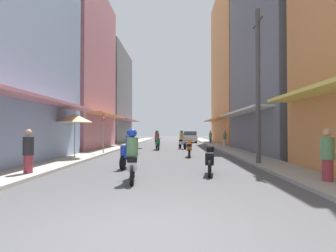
# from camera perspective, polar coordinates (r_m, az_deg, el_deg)

# --- Properties ---
(ground_plane) EXTENTS (105.59, 105.59, 0.00)m
(ground_plane) POSITION_cam_1_polar(r_m,az_deg,el_deg) (23.99, 0.36, -4.68)
(ground_plane) COLOR #4C4C4F
(sidewalk_left) EXTENTS (1.65, 55.99, 0.12)m
(sidewalk_left) POSITION_cam_1_polar(r_m,az_deg,el_deg) (24.54, -10.70, -4.44)
(sidewalk_left) COLOR #ADA89E
(sidewalk_left) RESTS_ON ground
(sidewalk_right) EXTENTS (1.65, 55.99, 0.12)m
(sidewalk_right) POSITION_cam_1_polar(r_m,az_deg,el_deg) (24.34, 11.52, -4.47)
(sidewalk_right) COLOR #9E9991
(sidewalk_right) RESTS_ON ground
(building_left_mid) EXTENTS (7.05, 9.10, 13.28)m
(building_left_mid) POSITION_cam_1_polar(r_m,az_deg,el_deg) (23.95, -21.03, 11.35)
(building_left_mid) COLOR #B7727F
(building_left_mid) RESTS_ON ground
(building_left_far) EXTENTS (7.05, 9.53, 11.37)m
(building_left_far) POSITION_cam_1_polar(r_m,az_deg,el_deg) (33.05, -14.37, 6.21)
(building_left_far) COLOR slate
(building_left_far) RESTS_ON ground
(building_right_mid) EXTENTS (7.05, 11.23, 14.75)m
(building_right_mid) POSITION_cam_1_polar(r_m,az_deg,el_deg) (20.79, 25.13, 15.39)
(building_right_mid) COLOR slate
(building_right_mid) RESTS_ON ground
(building_right_far) EXTENTS (7.05, 11.96, 17.92)m
(building_right_far) POSITION_cam_1_polar(r_m,az_deg,el_deg) (32.19, 16.33, 12.34)
(building_right_far) COLOR #D88C4C
(building_right_far) RESTS_ON ground
(motorbike_orange) EXTENTS (0.55, 1.81, 0.96)m
(motorbike_orange) POSITION_cam_1_polar(r_m,az_deg,el_deg) (15.40, 4.70, -4.83)
(motorbike_orange) COLOR black
(motorbike_orange) RESTS_ON ground
(motorbike_white) EXTENTS (0.55, 1.81, 1.58)m
(motorbike_white) POSITION_cam_1_polar(r_m,az_deg,el_deg) (7.95, -7.73, -6.92)
(motorbike_white) COLOR black
(motorbike_white) RESTS_ON ground
(motorbike_silver) EXTENTS (0.72, 1.75, 1.58)m
(motorbike_silver) POSITION_cam_1_polar(r_m,az_deg,el_deg) (21.97, 3.14, -3.18)
(motorbike_silver) COLOR black
(motorbike_silver) RESTS_ON ground
(motorbike_green) EXTENTS (0.61, 1.79, 1.58)m
(motorbike_green) POSITION_cam_1_polar(r_m,az_deg,el_deg) (20.84, -2.33, -3.29)
(motorbike_green) COLOR black
(motorbike_green) RESTS_ON ground
(motorbike_blue) EXTENTS (0.57, 1.80, 1.58)m
(motorbike_blue) POSITION_cam_1_polar(r_m,az_deg,el_deg) (10.86, -8.67, -5.34)
(motorbike_blue) COLOR black
(motorbike_blue) RESTS_ON ground
(motorbike_maroon) EXTENTS (0.75, 1.74, 1.58)m
(motorbike_maroon) POSITION_cam_1_polar(r_m,az_deg,el_deg) (37.83, -2.55, -2.28)
(motorbike_maroon) COLOR black
(motorbike_maroon) RESTS_ON ground
(motorbike_black) EXTENTS (0.58, 1.80, 0.96)m
(motorbike_black) POSITION_cam_1_polar(r_m,az_deg,el_deg) (9.34, 9.15, -7.28)
(motorbike_black) COLOR black
(motorbike_black) RESTS_ON ground
(parked_car) EXTENTS (1.92, 4.17, 1.45)m
(parked_car) POSITION_cam_1_polar(r_m,az_deg,el_deg) (34.20, 4.86, -2.35)
(parked_car) COLOR silver
(parked_car) RESTS_ON ground
(pedestrian_foreground) EXTENTS (0.34, 0.34, 1.55)m
(pedestrian_foreground) POSITION_cam_1_polar(r_m,az_deg,el_deg) (30.73, 9.26, -2.44)
(pedestrian_foreground) COLOR #334C8C
(pedestrian_foreground) RESTS_ON ground
(pedestrian_far) EXTENTS (0.34, 0.34, 1.55)m
(pedestrian_far) POSITION_cam_1_polar(r_m,az_deg,el_deg) (25.39, 12.27, -2.72)
(pedestrian_far) COLOR beige
(pedestrian_far) RESTS_ON ground
(pedestrian_midway) EXTENTS (0.34, 0.34, 1.58)m
(pedestrian_midway) POSITION_cam_1_polar(r_m,az_deg,el_deg) (8.53, 31.48, -5.81)
(pedestrian_midway) COLOR #99333F
(pedestrian_midway) RESTS_ON ground
(pedestrian_crossing) EXTENTS (0.34, 0.34, 1.57)m
(pedestrian_crossing) POSITION_cam_1_polar(r_m,az_deg,el_deg) (9.84, -28.21, -5.23)
(pedestrian_crossing) COLOR #99333F
(pedestrian_crossing) RESTS_ON ground
(vendor_umbrella) EXTENTS (1.81, 1.81, 2.42)m
(vendor_umbrella) POSITION_cam_1_polar(r_m,az_deg,el_deg) (14.57, -19.69, 1.64)
(vendor_umbrella) COLOR #99999E
(vendor_umbrella) RESTS_ON ground
(utility_pole) EXTENTS (0.20, 1.20, 6.85)m
(utility_pole) POSITION_cam_1_polar(r_m,az_deg,el_deg) (12.15, 19.06, 8.40)
(utility_pole) COLOR #4C4C4F
(utility_pole) RESTS_ON ground
(street_sign_no_entry) EXTENTS (0.07, 0.60, 2.65)m
(street_sign_no_entry) POSITION_cam_1_polar(r_m,az_deg,el_deg) (16.92, -13.94, -0.35)
(street_sign_no_entry) COLOR gray
(street_sign_no_entry) RESTS_ON ground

